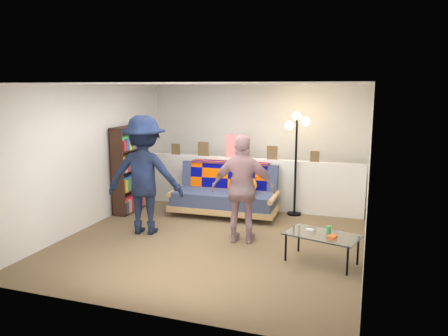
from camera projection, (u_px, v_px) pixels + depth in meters
name	position (u px, v px, depth m)	size (l,w,h in m)	color
ground	(216.00, 237.00, 6.96)	(5.00, 5.00, 0.00)	brown
room_shell	(225.00, 130.00, 7.09)	(4.60, 5.05, 2.45)	silver
half_wall_ledge	(247.00, 183.00, 8.55)	(4.45, 0.15, 1.00)	silver
ledge_decor	(236.00, 149.00, 8.48)	(2.97, 0.02, 0.45)	brown
futon_sofa	(226.00, 194.00, 8.14)	(2.00, 1.02, 0.85)	tan
bookshelf	(129.00, 172.00, 8.30)	(0.27, 0.81, 1.63)	black
coffee_table	(322.00, 236.00, 5.87)	(1.06, 0.77, 0.50)	black
floor_lamp	(296.00, 143.00, 7.98)	(0.44, 0.37, 1.91)	black
person_left	(145.00, 175.00, 7.03)	(1.24, 0.71, 1.92)	black
person_right	(243.00, 189.00, 6.60)	(0.98, 0.41, 1.67)	#D08794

